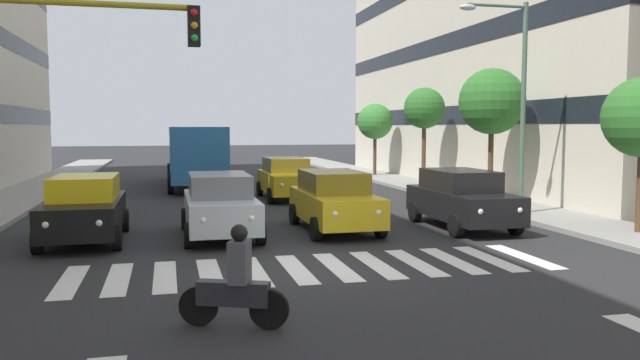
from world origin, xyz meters
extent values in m
plane|color=#262628|center=(0.00, 0.00, 0.00)|extent=(180.00, 180.00, 0.00)
cube|color=black|center=(-15.40, -17.51, 3.57)|extent=(9.88, 28.01, 0.90)
cube|color=black|center=(-15.40, -17.51, 7.14)|extent=(9.88, 28.01, 0.90)
cube|color=silver|center=(-4.95, 0.00, 0.00)|extent=(0.45, 2.80, 0.01)
cube|color=silver|center=(-4.05, 0.00, 0.00)|extent=(0.45, 2.80, 0.01)
cube|color=silver|center=(-3.15, 0.00, 0.00)|extent=(0.45, 2.80, 0.01)
cube|color=silver|center=(-2.25, 0.00, 0.00)|extent=(0.45, 2.80, 0.01)
cube|color=silver|center=(-1.35, 0.00, 0.00)|extent=(0.45, 2.80, 0.01)
cube|color=silver|center=(-0.45, 0.00, 0.00)|extent=(0.45, 2.80, 0.01)
cube|color=silver|center=(0.45, 0.00, 0.00)|extent=(0.45, 2.80, 0.01)
cube|color=silver|center=(1.35, 0.00, 0.00)|extent=(0.45, 2.80, 0.01)
cube|color=silver|center=(2.25, 0.00, 0.00)|extent=(0.45, 2.80, 0.01)
cube|color=silver|center=(3.15, 0.00, 0.00)|extent=(0.45, 2.80, 0.01)
cube|color=silver|center=(4.05, 0.00, 0.00)|extent=(0.45, 2.80, 0.01)
cube|color=silver|center=(4.95, 0.00, 0.00)|extent=(0.45, 2.80, 0.01)
cube|color=black|center=(-5.43, -4.11, 0.72)|extent=(1.80, 4.40, 0.80)
cube|color=black|center=(-5.43, -4.31, 1.42)|extent=(1.58, 2.46, 0.60)
cylinder|color=black|center=(-6.33, -2.66, 0.32)|extent=(0.22, 0.64, 0.64)
cylinder|color=black|center=(-4.53, -2.66, 0.32)|extent=(0.22, 0.64, 0.64)
cylinder|color=black|center=(-6.33, -5.56, 0.32)|extent=(0.22, 0.64, 0.64)
cylinder|color=black|center=(-4.53, -5.56, 0.32)|extent=(0.22, 0.64, 0.64)
sphere|color=white|center=(-6.01, -1.96, 0.80)|extent=(0.18, 0.18, 0.18)
sphere|color=white|center=(-4.86, -1.96, 0.80)|extent=(0.18, 0.18, 0.18)
cube|color=gold|center=(-1.62, -4.53, 0.72)|extent=(1.80, 4.40, 0.80)
cube|color=olive|center=(-1.62, -4.73, 1.42)|extent=(1.58, 2.46, 0.60)
cylinder|color=black|center=(-2.52, -3.08, 0.32)|extent=(0.22, 0.64, 0.64)
cylinder|color=black|center=(-0.72, -3.08, 0.32)|extent=(0.22, 0.64, 0.64)
cylinder|color=black|center=(-2.52, -5.98, 0.32)|extent=(0.22, 0.64, 0.64)
cylinder|color=black|center=(-0.72, -5.98, 0.32)|extent=(0.22, 0.64, 0.64)
sphere|color=white|center=(-2.20, -2.38, 0.80)|extent=(0.18, 0.18, 0.18)
sphere|color=white|center=(-1.04, -2.38, 0.80)|extent=(0.18, 0.18, 0.18)
cube|color=#B2B7BC|center=(1.68, -4.30, 0.72)|extent=(1.80, 4.40, 0.80)
cube|color=slate|center=(1.68, -4.50, 1.42)|extent=(1.58, 2.46, 0.60)
cylinder|color=black|center=(0.78, -2.85, 0.32)|extent=(0.22, 0.64, 0.64)
cylinder|color=black|center=(2.58, -2.85, 0.32)|extent=(0.22, 0.64, 0.64)
cylinder|color=black|center=(0.78, -5.75, 0.32)|extent=(0.22, 0.64, 0.64)
cylinder|color=black|center=(2.58, -5.75, 0.32)|extent=(0.22, 0.64, 0.64)
sphere|color=white|center=(1.11, -2.15, 0.80)|extent=(0.18, 0.18, 0.18)
sphere|color=white|center=(2.26, -2.15, 0.80)|extent=(0.18, 0.18, 0.18)
cube|color=black|center=(5.19, -4.43, 0.72)|extent=(1.80, 4.40, 0.80)
cube|color=yellow|center=(5.19, -4.63, 1.42)|extent=(1.58, 2.46, 0.60)
cylinder|color=black|center=(4.29, -2.98, 0.32)|extent=(0.22, 0.64, 0.64)
cylinder|color=black|center=(6.09, -2.98, 0.32)|extent=(0.22, 0.64, 0.64)
cylinder|color=black|center=(4.29, -5.89, 0.32)|extent=(0.22, 0.64, 0.64)
cylinder|color=black|center=(6.09, -5.89, 0.32)|extent=(0.22, 0.64, 0.64)
sphere|color=white|center=(4.61, -2.28, 0.80)|extent=(0.18, 0.18, 0.18)
sphere|color=white|center=(5.76, -2.28, 0.80)|extent=(0.18, 0.18, 0.18)
cube|color=gold|center=(-1.74, -12.70, 0.72)|extent=(1.80, 4.40, 0.80)
cube|color=olive|center=(-1.74, -12.90, 1.42)|extent=(1.58, 2.46, 0.60)
cylinder|color=black|center=(-2.64, -11.25, 0.32)|extent=(0.22, 0.64, 0.64)
cylinder|color=black|center=(-0.84, -11.25, 0.32)|extent=(0.22, 0.64, 0.64)
cylinder|color=black|center=(-2.64, -14.15, 0.32)|extent=(0.22, 0.64, 0.64)
cylinder|color=black|center=(-0.84, -14.15, 0.32)|extent=(0.22, 0.64, 0.64)
sphere|color=white|center=(-2.31, -10.55, 0.80)|extent=(0.18, 0.18, 0.18)
sphere|color=white|center=(-1.16, -10.55, 0.80)|extent=(0.18, 0.18, 0.18)
cube|color=#286BAD|center=(1.68, -19.46, 1.75)|extent=(2.50, 10.50, 2.50)
cube|color=black|center=(1.68, -19.46, 2.30)|extent=(2.52, 9.87, 0.80)
cylinder|color=black|center=(0.43, -15.79, 0.50)|extent=(0.28, 1.00, 1.00)
cylinder|color=black|center=(2.93, -15.79, 0.50)|extent=(0.28, 1.00, 1.00)
cylinder|color=black|center=(0.43, -22.61, 0.50)|extent=(0.28, 1.00, 1.00)
cylinder|color=black|center=(2.93, -22.61, 0.50)|extent=(0.28, 1.00, 1.00)
cylinder|color=black|center=(2.64, 3.35, 0.30)|extent=(0.59, 0.32, 0.60)
cylinder|color=black|center=(1.63, 3.78, 0.30)|extent=(0.59, 0.32, 0.60)
cube|color=#232328|center=(2.13, 3.57, 0.52)|extent=(1.11, 0.65, 0.36)
cube|color=#4C4C51|center=(2.04, 3.60, 1.00)|extent=(0.40, 0.44, 0.64)
sphere|color=black|center=(2.04, 3.60, 1.44)|extent=(0.26, 0.26, 0.26)
cylinder|color=#AD991E|center=(4.92, 0.22, 5.30)|extent=(4.83, 0.12, 0.12)
cube|color=black|center=(2.50, 0.22, 4.95)|extent=(0.24, 0.28, 0.76)
sphere|color=red|center=(2.50, 0.37, 5.19)|extent=(0.14, 0.14, 0.14)
sphere|color=orange|center=(2.50, 0.37, 4.95)|extent=(0.14, 0.14, 0.14)
sphere|color=green|center=(2.50, 0.37, 4.71)|extent=(0.14, 0.14, 0.14)
cylinder|color=#4C6B56|center=(-8.34, -5.67, 3.59)|extent=(0.16, 0.16, 6.87)
cylinder|color=#4C6B56|center=(-7.31, -5.67, 6.87)|extent=(2.06, 0.10, 0.10)
ellipsoid|color=#B7BCC1|center=(-6.28, -5.67, 6.77)|extent=(0.56, 0.28, 0.20)
cylinder|color=#513823|center=(-9.40, -1.52, 1.38)|extent=(0.20, 0.20, 2.46)
cylinder|color=#513823|center=(-8.84, -8.62, 1.68)|extent=(0.20, 0.20, 3.06)
sphere|color=#2D6B28|center=(-8.84, -8.62, 3.96)|extent=(2.48, 2.48, 2.48)
cylinder|color=#513823|center=(-8.91, -15.15, 1.73)|extent=(0.20, 0.20, 3.16)
sphere|color=#2D6B28|center=(-8.91, -15.15, 3.90)|extent=(1.96, 1.96, 1.96)
cylinder|color=#513823|center=(-8.97, -22.60, 1.42)|extent=(0.20, 0.20, 2.54)
sphere|color=#387F33|center=(-8.97, -22.60, 3.33)|extent=(2.11, 2.11, 2.11)
camera|label=1|loc=(3.05, 12.78, 3.01)|focal=35.09mm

